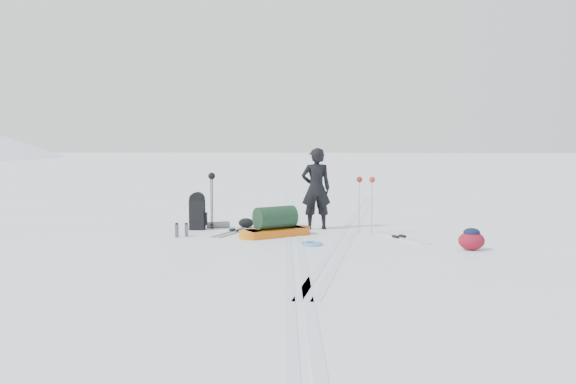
% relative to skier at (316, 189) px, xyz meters
% --- Properties ---
extents(ground, '(200.00, 200.00, 0.00)m').
position_rel_skier_xyz_m(ground, '(-0.47, -1.19, -0.96)').
color(ground, white).
rests_on(ground, ground).
extents(ski_tracks, '(3.38, 17.97, 0.01)m').
position_rel_skier_xyz_m(ski_tracks, '(0.14, -0.31, -0.95)').
color(ski_tracks, silver).
rests_on(ski_tracks, ground).
extents(skier, '(0.77, 0.58, 1.91)m').
position_rel_skier_xyz_m(skier, '(0.00, 0.00, 0.00)').
color(skier, black).
rests_on(skier, ground).
extents(pulk_sled, '(1.68, 1.35, 0.65)m').
position_rel_skier_xyz_m(pulk_sled, '(-0.87, -1.06, -0.71)').
color(pulk_sled, '#CA5A0B').
rests_on(pulk_sled, ground).
extents(expedition_rucksack, '(0.89, 0.60, 0.88)m').
position_rel_skier_xyz_m(expedition_rucksack, '(-2.71, -0.22, -0.55)').
color(expedition_rucksack, black).
rests_on(expedition_rucksack, ground).
extents(ski_poles_black, '(0.16, 0.17, 1.34)m').
position_rel_skier_xyz_m(ski_poles_black, '(-2.43, -0.18, 0.14)').
color(ski_poles_black, black).
rests_on(ski_poles_black, ground).
extents(ski_poles_silver, '(0.41, 0.18, 1.29)m').
position_rel_skier_xyz_m(ski_poles_silver, '(1.10, -0.72, 0.12)').
color(ski_poles_silver, '#ADB0B4').
rests_on(ski_poles_silver, ground).
extents(touring_skis_grey, '(0.85, 1.74, 0.06)m').
position_rel_skier_xyz_m(touring_skis_grey, '(-1.82, -0.53, -0.94)').
color(touring_skis_grey, gray).
rests_on(touring_skis_grey, ground).
extents(touring_skis_white, '(1.10, 1.69, 0.07)m').
position_rel_skier_xyz_m(touring_skis_white, '(1.79, -1.17, -0.94)').
color(touring_skis_white, white).
rests_on(touring_skis_white, ground).
extents(rope_coil, '(0.46, 0.46, 0.05)m').
position_rel_skier_xyz_m(rope_coil, '(-0.05, -2.05, -0.93)').
color(rope_coil, '#5BA2DE').
rests_on(rope_coil, ground).
extents(small_daypack, '(0.60, 0.53, 0.42)m').
position_rel_skier_xyz_m(small_daypack, '(2.98, -2.42, -0.75)').
color(small_daypack, maroon).
rests_on(small_daypack, ground).
extents(thermos_pair, '(0.25, 0.25, 0.31)m').
position_rel_skier_xyz_m(thermos_pair, '(-2.89, -1.28, -0.81)').
color(thermos_pair, '#515358').
rests_on(thermos_pair, ground).
extents(stuff_sack, '(0.40, 0.32, 0.23)m').
position_rel_skier_xyz_m(stuff_sack, '(-1.67, 0.11, -0.84)').
color(stuff_sack, black).
rests_on(stuff_sack, ground).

